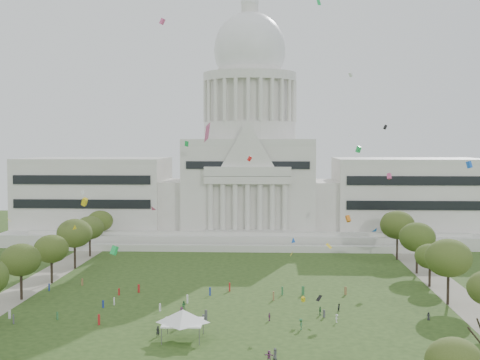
% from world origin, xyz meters
% --- Properties ---
extents(ground, '(400.00, 400.00, 0.00)m').
position_xyz_m(ground, '(0.00, 0.00, 0.00)').
color(ground, '#284316').
rests_on(ground, ground).
extents(capitol, '(160.00, 64.50, 91.30)m').
position_xyz_m(capitol, '(0.00, 113.59, 22.30)').
color(capitol, beige).
rests_on(capitol, ground).
extents(path_left, '(8.00, 160.00, 0.04)m').
position_xyz_m(path_left, '(-48.00, 30.00, 0.02)').
color(path_left, gray).
rests_on(path_left, ground).
extents(path_right, '(8.00, 160.00, 0.04)m').
position_xyz_m(path_right, '(48.00, 30.00, 0.02)').
color(path_right, gray).
rests_on(path_right, ground).
extents(row_tree_l_2, '(8.42, 8.42, 11.97)m').
position_xyz_m(row_tree_l_2, '(-45.04, 17.30, 8.51)').
color(row_tree_l_2, black).
rests_on(row_tree_l_2, ground).
extents(row_tree_r_2, '(9.55, 9.55, 13.58)m').
position_xyz_m(row_tree_r_2, '(44.17, 17.44, 9.66)').
color(row_tree_r_2, black).
rests_on(row_tree_r_2, ground).
extents(row_tree_l_3, '(8.12, 8.12, 11.55)m').
position_xyz_m(row_tree_l_3, '(-44.09, 33.92, 8.21)').
color(row_tree_l_3, black).
rests_on(row_tree_l_3, ground).
extents(row_tree_r_3, '(7.01, 7.01, 9.98)m').
position_xyz_m(row_tree_r_3, '(44.40, 34.48, 7.08)').
color(row_tree_r_3, black).
rests_on(row_tree_r_3, ground).
extents(row_tree_l_4, '(9.29, 9.29, 13.21)m').
position_xyz_m(row_tree_l_4, '(-44.08, 52.42, 9.39)').
color(row_tree_l_4, black).
rests_on(row_tree_l_4, ground).
extents(row_tree_r_4, '(9.19, 9.19, 13.06)m').
position_xyz_m(row_tree_r_4, '(44.76, 50.04, 9.29)').
color(row_tree_r_4, black).
rests_on(row_tree_r_4, ground).
extents(row_tree_l_5, '(8.33, 8.33, 11.85)m').
position_xyz_m(row_tree_l_5, '(-45.22, 71.01, 8.42)').
color(row_tree_l_5, black).
rests_on(row_tree_l_5, ground).
extents(row_tree_r_5, '(9.82, 9.82, 13.96)m').
position_xyz_m(row_tree_r_5, '(43.49, 70.19, 9.93)').
color(row_tree_r_5, black).
rests_on(row_tree_r_5, ground).
extents(row_tree_l_6, '(8.19, 8.19, 11.64)m').
position_xyz_m(row_tree_l_6, '(-46.87, 89.14, 8.27)').
color(row_tree_l_6, black).
rests_on(row_tree_l_6, ground).
extents(row_tree_r_6, '(8.42, 8.42, 11.97)m').
position_xyz_m(row_tree_r_6, '(45.96, 88.13, 8.51)').
color(row_tree_r_6, black).
rests_on(row_tree_r_6, ground).
extents(event_tent, '(9.57, 9.57, 5.24)m').
position_xyz_m(event_tent, '(-6.98, -9.42, 4.06)').
color(event_tent, '#4C4C4C').
rests_on(event_tent, ground).
extents(person_0, '(0.90, 0.83, 1.54)m').
position_xyz_m(person_0, '(37.39, 4.95, 0.77)').
color(person_0, '#26262B').
rests_on(person_0, ground).
extents(person_2, '(0.86, 0.90, 1.59)m').
position_xyz_m(person_2, '(21.30, 10.62, 0.80)').
color(person_2, '#26262B').
rests_on(person_2, ground).
extents(person_3, '(0.77, 1.33, 1.99)m').
position_xyz_m(person_3, '(13.19, -2.56, 0.99)').
color(person_3, '#33723F').
rests_on(person_3, ground).
extents(person_4, '(0.81, 1.01, 1.52)m').
position_xyz_m(person_4, '(7.56, 3.08, 0.76)').
color(person_4, '#994C8C').
rests_on(person_4, ground).
extents(person_5, '(1.70, 1.71, 1.86)m').
position_xyz_m(person_5, '(-9.23, 5.35, 0.93)').
color(person_5, '#994C8C').
rests_on(person_5, ground).
extents(person_6, '(0.94, 1.05, 1.80)m').
position_xyz_m(person_6, '(8.57, -19.18, 0.90)').
color(person_6, '#4C4C51').
rests_on(person_6, ground).
extents(person_7, '(0.82, 0.74, 1.84)m').
position_xyz_m(person_7, '(-11.51, -8.01, 0.92)').
color(person_7, '#26262B').
rests_on(person_7, ground).
extents(person_8, '(0.91, 0.66, 1.72)m').
position_xyz_m(person_8, '(-9.59, 10.83, 0.86)').
color(person_8, '#33723F').
rests_on(person_8, ground).
extents(person_9, '(0.91, 1.13, 1.56)m').
position_xyz_m(person_9, '(20.06, 2.55, 0.78)').
color(person_9, silver).
rests_on(person_9, ground).
extents(person_10, '(0.72, 1.06, 1.67)m').
position_xyz_m(person_10, '(17.34, 7.67, 0.83)').
color(person_10, '#33723F').
rests_on(person_10, ground).
extents(person_11, '(1.69, 0.92, 1.73)m').
position_xyz_m(person_11, '(7.66, -20.13, 0.86)').
color(person_11, '#994C8C').
rests_on(person_11, ground).
extents(distant_crowd, '(66.61, 34.70, 1.93)m').
position_xyz_m(distant_crowd, '(-10.90, 14.55, 0.88)').
color(distant_crowd, silver).
rests_on(distant_crowd, ground).
extents(kite_swarm, '(83.63, 101.94, 64.70)m').
position_xyz_m(kite_swarm, '(1.38, 10.33, 27.26)').
color(kite_swarm, black).
rests_on(kite_swarm, ground).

